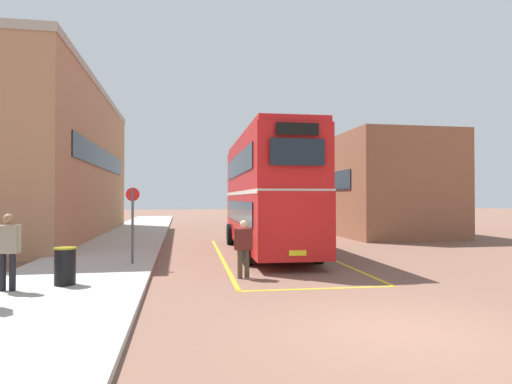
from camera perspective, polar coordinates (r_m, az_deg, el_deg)
ground_plane at (r=21.50m, az=-0.11°, el=-6.81°), size 135.60×135.60×0.00m
sidewalk_left at (r=23.73m, az=-16.91°, el=-6.04°), size 4.00×57.60×0.14m
brick_building_left at (r=27.43m, az=-26.48°, el=3.55°), size 6.80×19.74×8.58m
depot_building_right at (r=30.78m, az=13.34°, el=0.58°), size 6.13×15.99×5.98m
double_decker_bus at (r=17.85m, az=1.40°, el=0.05°), size 2.91×10.58×4.75m
single_deck_bus at (r=35.71m, az=0.47°, el=-1.80°), size 2.87×9.82×3.02m
pedestrian_boarding at (r=12.14m, az=-1.67°, el=-7.01°), size 0.54×0.31×1.62m
pedestrian_waiting_near at (r=11.32m, az=-29.98°, el=-6.19°), size 0.58×0.30×1.74m
litter_bin at (r=11.53m, az=-23.93°, el=-8.93°), size 0.52×0.52×0.91m
bus_stop_sign at (r=14.44m, az=-16.01°, el=-3.24°), size 0.44×0.09×2.44m
bay_marking_yellow at (r=16.12m, az=2.70°, el=-8.79°), size 4.40×12.62×0.01m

